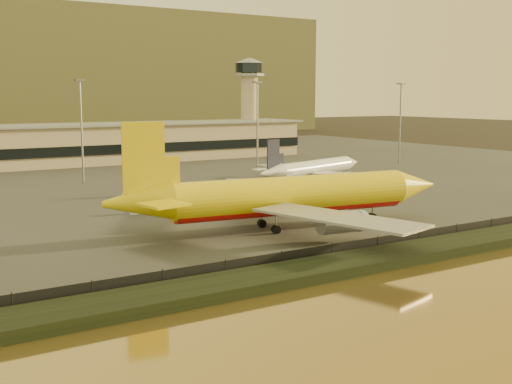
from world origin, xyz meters
TOP-DOWN VIEW (x-y plane):
  - ground at (0.00, 0.00)m, footprint 900.00×900.00m
  - embankment at (0.00, -17.00)m, footprint 320.00×7.00m
  - tarmac at (0.00, 95.00)m, footprint 320.00×220.00m
  - perimeter_fence at (0.00, -13.00)m, footprint 300.00×0.05m
  - terminal_building at (-14.52, 125.55)m, footprint 202.00×25.00m
  - control_tower at (70.00, 131.00)m, footprint 11.20×11.20m
  - apron_light_masts at (15.00, 75.00)m, footprint 152.20×12.20m
  - dhl_cargo_jet at (0.62, 6.93)m, footprint 59.25×57.53m
  - white_narrowbody_jet at (38.65, 49.70)m, footprint 39.24×37.40m
  - gse_vehicle_yellow at (15.37, 30.94)m, footprint 4.22×2.50m
  - gse_vehicle_white at (-14.20, 32.38)m, footprint 4.31×2.82m

SIDE VIEW (x-z plane):
  - ground at x=0.00m, z-range 0.00..0.00m
  - tarmac at x=0.00m, z-range 0.00..0.20m
  - embankment at x=0.00m, z-range 0.00..1.40m
  - gse_vehicle_yellow at x=15.37m, z-range 0.20..1.98m
  - gse_vehicle_white at x=-14.20m, z-range 0.20..1.99m
  - perimeter_fence at x=0.00m, z-range 0.20..2.40m
  - white_narrowbody_jet at x=38.65m, z-range -2.11..9.37m
  - dhl_cargo_jet at x=0.62m, z-range -3.36..14.33m
  - terminal_building at x=-14.52m, z-range -0.05..12.55m
  - apron_light_masts at x=15.00m, z-range 3.00..28.40m
  - control_tower at x=70.00m, z-range 3.91..39.41m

